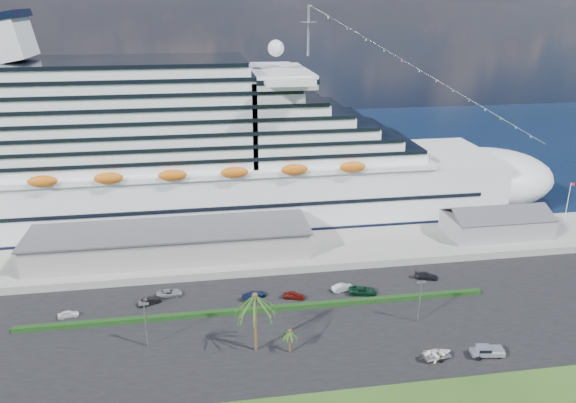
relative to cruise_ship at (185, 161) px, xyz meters
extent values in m
plane|color=#244416|center=(21.53, -64.00, -16.69)|extent=(420.00, 420.00, 0.00)
cube|color=black|center=(21.53, -53.00, -16.63)|extent=(140.00, 38.00, 0.12)
cube|color=gray|center=(21.53, -24.00, -15.79)|extent=(240.00, 20.00, 1.80)
cube|color=black|center=(21.53, 66.00, -16.68)|extent=(420.00, 160.00, 0.02)
cube|color=silver|center=(1.53, 0.00, -8.69)|extent=(160.00, 30.00, 16.00)
ellipsoid|color=silver|center=(81.53, 0.00, -8.69)|extent=(40.00, 30.00, 16.00)
cube|color=black|center=(1.53, 0.00, -15.49)|extent=(164.00, 30.60, 2.40)
cube|color=silver|center=(-10.47, 0.00, 12.91)|extent=(128.00, 26.00, 24.80)
cube|color=silver|center=(24.33, 0.00, 20.71)|extent=(14.00, 38.00, 3.20)
cube|color=silver|center=(-38.47, 0.00, 30.31)|extent=(11.58, 14.00, 11.58)
cylinder|color=gray|center=(31.53, 0.00, 31.31)|extent=(0.70, 0.70, 12.00)
ellipsoid|color=#C65D12|center=(-2.47, -15.80, 1.11)|extent=(90.00, 2.40, 2.60)
ellipsoid|color=#C65D12|center=(-2.47, 15.80, 1.11)|extent=(90.00, 2.40, 2.60)
cube|color=black|center=(1.53, 0.00, -7.89)|extent=(144.00, 30.40, 0.90)
cube|color=gray|center=(-3.47, -24.00, -11.89)|extent=(60.00, 14.00, 6.00)
cube|color=#4C4C54|center=(-3.47, -24.00, -8.79)|extent=(61.00, 15.00, 0.40)
cube|color=gray|center=(73.53, -24.00, -12.49)|extent=(24.00, 12.00, 4.80)
cube|color=#4C4C54|center=(73.53, -27.00, -8.89)|extent=(24.00, 6.31, 2.74)
cube|color=#4C4C54|center=(73.53, -21.00, -8.89)|extent=(24.00, 6.31, 2.74)
cylinder|color=silver|center=(91.53, -24.00, -8.89)|extent=(0.16, 0.16, 12.00)
cube|color=red|center=(92.03, -24.00, -3.29)|extent=(1.00, 0.04, 0.70)
cube|color=#123311|center=(13.53, -48.00, -16.12)|extent=(88.00, 1.10, 0.90)
cylinder|color=gray|center=(-6.47, -56.00, -12.57)|extent=(0.24, 0.24, 8.00)
cube|color=gray|center=(-6.47, -56.00, -8.47)|extent=(1.60, 0.35, 0.35)
cylinder|color=gray|center=(41.53, -56.00, -12.57)|extent=(0.24, 0.24, 8.00)
cube|color=gray|center=(41.53, -56.00, -8.47)|extent=(1.60, 0.35, 0.35)
cylinder|color=#47301E|center=(11.53, -60.00, -11.44)|extent=(0.54, 0.54, 10.50)
sphere|color=#47301E|center=(11.53, -60.00, -6.19)|extent=(0.98, 0.98, 0.98)
cylinder|color=#47301E|center=(17.03, -61.50, -14.59)|extent=(0.35, 0.35, 4.20)
sphere|color=#47301E|center=(17.03, -61.50, -12.49)|extent=(0.73, 0.73, 0.73)
imported|color=white|center=(-21.59, -44.37, -15.95)|extent=(3.90, 2.18, 1.25)
imported|color=black|center=(-7.05, -42.00, -15.86)|extent=(4.61, 3.13, 1.44)
imported|color=#989AA1|center=(-3.47, -39.44, -15.88)|extent=(5.14, 2.61, 1.39)
imported|color=#152249|center=(12.97, -42.84, -15.86)|extent=(5.29, 3.71, 1.42)
imported|color=#61130D|center=(20.66, -44.19, -15.85)|extent=(4.55, 2.97, 1.44)
imported|color=#B6BABE|center=(30.87, -42.74, -15.84)|extent=(4.70, 2.43, 1.47)
imported|color=#0D3520|center=(34.41, -44.61, -15.80)|extent=(6.02, 3.84, 1.55)
imported|color=black|center=(49.41, -40.44, -15.87)|extent=(5.21, 3.54, 1.40)
cylinder|color=black|center=(46.95, -68.66, -16.18)|extent=(0.83, 0.39, 0.80)
cylinder|color=black|center=(46.95, -66.77, -16.18)|extent=(0.83, 0.39, 0.80)
cylinder|color=black|center=(50.43, -68.66, -16.18)|extent=(0.83, 0.39, 0.80)
cylinder|color=black|center=(50.43, -66.77, -16.18)|extent=(0.83, 0.39, 0.80)
cube|color=#B9BBC1|center=(48.84, -67.72, -15.83)|extent=(5.60, 2.72, 0.70)
cube|color=#B9BBC1|center=(50.28, -67.72, -15.43)|extent=(2.63, 2.25, 0.55)
cube|color=#B9BBC1|center=(48.14, -67.72, -15.13)|extent=(2.43, 2.18, 0.95)
cube|color=black|center=(48.14, -67.72, -15.03)|extent=(2.24, 2.20, 0.55)
cube|color=#B9BBC1|center=(46.55, -67.72, -15.63)|extent=(1.15, 2.00, 0.35)
cube|color=gray|center=(40.41, -67.30, -16.03)|extent=(4.76, 2.40, 0.12)
cylinder|color=gray|center=(38.33, -67.30, -16.03)|extent=(2.16, 0.43, 0.08)
cylinder|color=black|center=(40.80, -68.19, -16.26)|extent=(0.66, 0.32, 0.63)
cylinder|color=black|center=(40.80, -66.41, -16.26)|extent=(0.66, 0.32, 0.63)
imported|color=white|center=(40.41, -67.30, -15.45)|extent=(5.53, 4.35, 1.04)
camera|label=1|loc=(4.27, -139.52, 38.98)|focal=35.00mm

